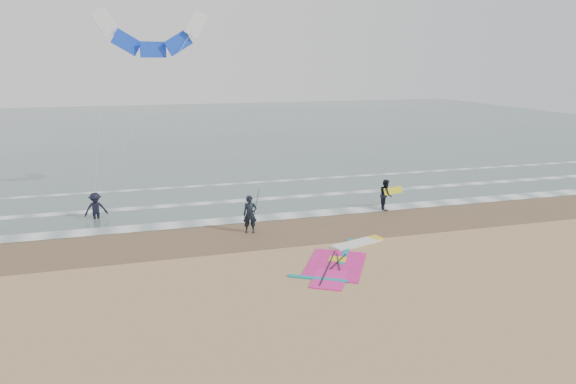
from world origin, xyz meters
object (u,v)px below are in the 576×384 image
object	(u,v)px
person_walking	(386,195)
windsurf_rig	(343,259)
person_standing	(250,214)
person_wading	(95,203)
surf_kite	(152,37)

from	to	relation	value
person_walking	windsurf_rig	bearing A→B (deg)	158.60
person_standing	person_wading	xyz separation A→B (m)	(-7.42, 4.42, -0.03)
windsurf_rig	person_walking	bearing A→B (deg)	51.33
person_standing	surf_kite	distance (m)	12.38
person_wading	surf_kite	bearing A→B (deg)	34.64
surf_kite	person_standing	bearing A→B (deg)	-64.26
windsurf_rig	surf_kite	bearing A→B (deg)	118.84
person_standing	person_wading	bearing A→B (deg)	156.00
person_walking	surf_kite	size ratio (longest dim) A/B	0.18
person_standing	surf_kite	xyz separation A→B (m)	(-3.86, 8.02, 8.60)
windsurf_rig	person_walking	distance (m)	8.31
person_walking	person_wading	size ratio (longest dim) A/B	0.96
person_standing	surf_kite	world-z (taller)	surf_kite
person_walking	person_wading	distance (m)	15.84
windsurf_rig	person_walking	xyz separation A→B (m)	(5.17, 6.46, 0.84)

